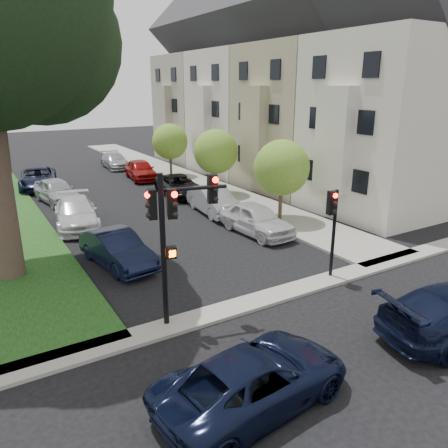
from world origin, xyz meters
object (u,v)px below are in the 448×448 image
traffic_signal_secondary (333,218)px  small_tree_a (282,168)px  traffic_signal_main (174,222)px  car_cross_near (254,379)px  car_parked_3 (141,170)px  car_parked_5 (117,249)px  car_parked_7 (57,191)px  small_tree_c (170,142)px  car_parked_2 (179,185)px  car_parked_6 (76,213)px  car_parked_8 (38,178)px  car_parked_4 (115,161)px  car_parked_1 (214,200)px  car_parked_0 (256,219)px  small_tree_b (216,152)px

traffic_signal_secondary → small_tree_a: bearing=66.2°
traffic_signal_main → car_cross_near: traffic_signal_main is taller
car_parked_3 → car_parked_5: car_parked_3 is taller
car_parked_7 → small_tree_c: bearing=12.9°
small_tree_a → car_parked_3: (-2.56, 14.78, -2.22)m
car_parked_2 → traffic_signal_main: bearing=-108.1°
car_parked_6 → car_parked_8: car_parked_8 is taller
car_parked_4 → car_parked_5: (-7.02, -22.33, 0.06)m
car_parked_1 → car_parked_3: car_parked_3 is taller
small_tree_c → car_parked_8: size_ratio=0.80×
small_tree_c → car_parked_0: size_ratio=0.94×
small_tree_c → car_parked_7: 10.79m
car_parked_3 → car_parked_8: bearing=179.9°
small_tree_a → car_parked_0: small_tree_a is taller
traffic_signal_main → traffic_signal_secondary: traffic_signal_main is taller
car_cross_near → car_parked_4: size_ratio=1.07×
car_parked_1 → car_parked_4: (-0.36, 17.56, -0.10)m
car_parked_6 → car_parked_7: size_ratio=1.14×
small_tree_a → car_parked_8: size_ratio=0.83×
car_cross_near → car_parked_0: bearing=-42.0°
traffic_signal_secondary → car_cross_near: traffic_signal_secondary is taller
small_tree_c → car_parked_2: small_tree_c is taller
car_parked_1 → car_parked_8: (-7.78, 12.40, -0.02)m
car_parked_8 → car_parked_7: bearing=-76.2°
car_parked_5 → car_parked_6: (-0.19, 6.34, 0.02)m
car_parked_3 → car_parked_5: (-7.20, -16.26, -0.06)m
small_tree_b → car_parked_4: (-2.74, 13.72, -2.32)m
car_cross_near → car_parked_5: size_ratio=1.12×
car_cross_near → car_parked_3: size_ratio=1.07×
traffic_signal_secondary → car_parked_6: 13.85m
traffic_signal_main → car_parked_4: traffic_signal_main is taller
traffic_signal_main → car_parked_8: traffic_signal_main is taller
car_parked_6 → traffic_signal_main: bearing=-79.0°
small_tree_a → car_parked_8: bearing=122.9°
car_parked_2 → car_parked_4: (-0.49, 12.51, -0.02)m
car_parked_1 → car_parked_7: size_ratio=1.04×
small_tree_a → car_parked_4: size_ratio=0.97×
car_parked_4 → car_parked_3: bearing=-85.4°
car_parked_5 → car_parked_1: bearing=24.2°
car_parked_7 → car_cross_near: bearing=-98.4°
small_tree_a → car_parked_6: size_ratio=0.87×
car_parked_0 → small_tree_b: bearing=70.6°
car_parked_3 → car_parked_4: bearing=98.4°
car_parked_3 → car_cross_near: bearing=-98.5°
car_parked_7 → car_parked_0: bearing=-66.6°
traffic_signal_secondary → car_parked_8: (-7.05, 22.74, -1.73)m
car_parked_7 → car_parked_8: 5.03m
car_parked_6 → small_tree_b: bearing=22.2°
car_parked_2 → car_parked_7: 7.93m
traffic_signal_main → car_parked_2: size_ratio=0.97×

